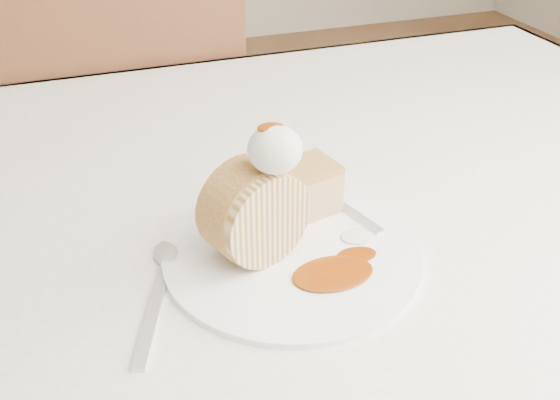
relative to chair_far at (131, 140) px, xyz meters
name	(u,v)px	position (x,y,z in m)	size (l,w,h in m)	color
table	(279,234)	(0.13, -0.59, 0.12)	(1.40, 0.90, 0.75)	beige
chair_far	(131,140)	(0.00, 0.00, 0.00)	(0.46, 0.46, 0.95)	brown
plate	(292,253)	(0.09, -0.75, 0.21)	(0.27, 0.27, 0.01)	white
roulade_slice	(255,213)	(0.05, -0.74, 0.26)	(0.10, 0.10, 0.06)	beige
cake_chunk	(308,190)	(0.13, -0.68, 0.24)	(0.06, 0.06, 0.05)	tan
whipped_cream	(275,149)	(0.07, -0.75, 0.34)	(0.05, 0.05, 0.05)	white
caramel_drizzle	(271,122)	(0.07, -0.74, 0.36)	(0.03, 0.02, 0.01)	#722C04
caramel_pool	(333,273)	(0.11, -0.80, 0.22)	(0.08, 0.06, 0.00)	#722C04
fork	(346,209)	(0.18, -0.70, 0.22)	(0.02, 0.16, 0.00)	silver
spoon	(153,314)	(-0.06, -0.79, 0.21)	(0.03, 0.17, 0.00)	silver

